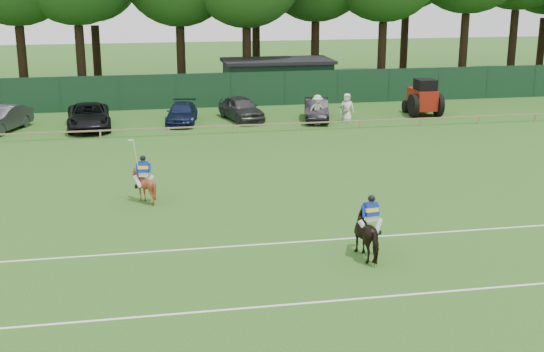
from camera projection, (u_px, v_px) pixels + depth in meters
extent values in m
plane|color=#1E4C14|center=(274.00, 234.00, 27.11)|extent=(160.00, 160.00, 0.00)
imported|color=black|center=(370.00, 234.00, 24.69)|extent=(1.16, 2.07, 1.66)
imported|color=maroon|center=(144.00, 186.00, 30.78)|extent=(1.33, 1.45, 1.42)
imported|color=#323235|center=(2.00, 119.00, 44.59)|extent=(3.32, 4.98, 1.55)
imported|color=black|center=(89.00, 116.00, 45.37)|extent=(2.93, 5.73, 1.55)
imported|color=#121B3A|center=(182.00, 113.00, 47.02)|extent=(2.52, 4.71, 1.30)
imported|color=#333436|center=(241.00, 108.00, 47.99)|extent=(2.91, 4.94, 1.58)
imported|color=black|center=(316.00, 110.00, 47.92)|extent=(2.40, 4.59, 1.44)
imported|color=beige|center=(317.00, 110.00, 46.49)|extent=(1.35, 0.93, 1.93)
imported|color=silver|center=(345.00, 110.00, 47.30)|extent=(0.96, 0.45, 1.59)
imported|color=white|center=(347.00, 108.00, 47.37)|extent=(0.96, 0.66, 1.88)
cube|color=silver|center=(371.00, 218.00, 24.54)|extent=(0.39, 0.31, 0.18)
cube|color=#172AAB|center=(371.00, 209.00, 24.45)|extent=(0.44, 0.36, 0.51)
cube|color=yellow|center=(371.00, 210.00, 24.46)|extent=(0.47, 0.34, 0.18)
sphere|color=black|center=(372.00, 199.00, 24.35)|extent=(0.25, 0.25, 0.25)
cylinder|color=silver|center=(378.00, 226.00, 24.65)|extent=(0.42, 0.38, 0.59)
cylinder|color=silver|center=(364.00, 228.00, 24.49)|extent=(0.42, 0.32, 0.59)
cube|color=silver|center=(144.00, 174.00, 30.64)|extent=(0.39, 0.31, 0.18)
cube|color=#172AAB|center=(143.00, 167.00, 30.55)|extent=(0.44, 0.36, 0.51)
cube|color=yellow|center=(143.00, 167.00, 30.56)|extent=(0.47, 0.35, 0.18)
sphere|color=black|center=(143.00, 158.00, 30.45)|extent=(0.25, 0.25, 0.25)
cylinder|color=silver|center=(150.00, 181.00, 30.68)|extent=(0.42, 0.32, 0.59)
cylinder|color=silver|center=(138.00, 181.00, 30.66)|extent=(0.41, 0.38, 0.59)
cylinder|color=tan|center=(136.00, 154.00, 30.44)|extent=(0.20, 0.61, 1.17)
cube|color=silver|center=(312.00, 303.00, 21.43)|extent=(60.00, 0.10, 0.01)
cube|color=silver|center=(279.00, 243.00, 26.16)|extent=(60.00, 0.10, 0.01)
cube|color=#997F5B|center=(218.00, 126.00, 44.03)|extent=(62.00, 0.08, 0.08)
cube|color=#14351E|center=(204.00, 91.00, 52.34)|extent=(92.00, 0.04, 2.50)
cube|color=#14331E|center=(277.00, 80.00, 56.20)|extent=(8.00, 4.00, 2.80)
cube|color=black|center=(277.00, 61.00, 55.80)|extent=(8.40, 4.40, 0.24)
cube|color=maroon|center=(422.00, 99.00, 49.74)|extent=(1.42, 2.54, 1.36)
cube|color=black|center=(425.00, 86.00, 49.09)|extent=(1.29, 1.39, 0.94)
cylinder|color=black|center=(413.00, 106.00, 49.00)|extent=(0.35, 1.58, 1.57)
cylinder|color=black|center=(438.00, 105.00, 49.27)|extent=(0.35, 1.58, 1.57)
cylinder|color=black|center=(406.00, 106.00, 50.80)|extent=(0.33, 0.84, 0.84)
cylinder|color=black|center=(427.00, 106.00, 51.04)|extent=(0.33, 0.84, 0.84)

